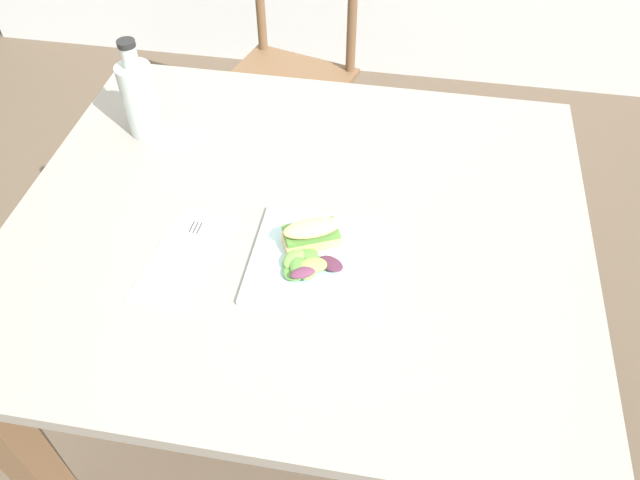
% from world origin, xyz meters
% --- Properties ---
extents(ground_plane, '(7.70, 7.70, 0.00)m').
position_xyz_m(ground_plane, '(0.00, 0.00, 0.00)').
color(ground_plane, brown).
extents(dining_table, '(1.15, 0.99, 0.74)m').
position_xyz_m(dining_table, '(-0.02, -0.03, 0.62)').
color(dining_table, gray).
rests_on(dining_table, ground).
extents(chair_wooden_far, '(0.49, 0.49, 0.87)m').
position_xyz_m(chair_wooden_far, '(-0.24, 0.90, 0.45)').
color(chair_wooden_far, brown).
rests_on(chair_wooden_far, ground).
extents(plate_lunch, '(0.24, 0.24, 0.01)m').
position_xyz_m(plate_lunch, '(0.04, -0.14, 0.74)').
color(plate_lunch, silver).
rests_on(plate_lunch, dining_table).
extents(sandwich_half_front, '(0.12, 0.10, 0.06)m').
position_xyz_m(sandwich_half_front, '(0.02, -0.11, 0.78)').
color(sandwich_half_front, '#DBB270').
rests_on(sandwich_half_front, plate_lunch).
extents(salad_mixed_greens, '(0.13, 0.10, 0.03)m').
position_xyz_m(salad_mixed_greens, '(0.02, -0.17, 0.76)').
color(salad_mixed_greens, '#518438').
rests_on(salad_mixed_greens, plate_lunch).
extents(napkin_folded, '(0.14, 0.25, 0.00)m').
position_xyz_m(napkin_folded, '(-0.21, -0.18, 0.74)').
color(napkin_folded, silver).
rests_on(napkin_folded, dining_table).
extents(fork_on_napkin, '(0.03, 0.19, 0.00)m').
position_xyz_m(fork_on_napkin, '(-0.21, -0.16, 0.75)').
color(fork_on_napkin, silver).
rests_on(fork_on_napkin, napkin_folded).
extents(bottle_cold_brew, '(0.08, 0.08, 0.23)m').
position_xyz_m(bottle_cold_brew, '(-0.42, 0.19, 0.82)').
color(bottle_cold_brew, black).
rests_on(bottle_cold_brew, dining_table).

